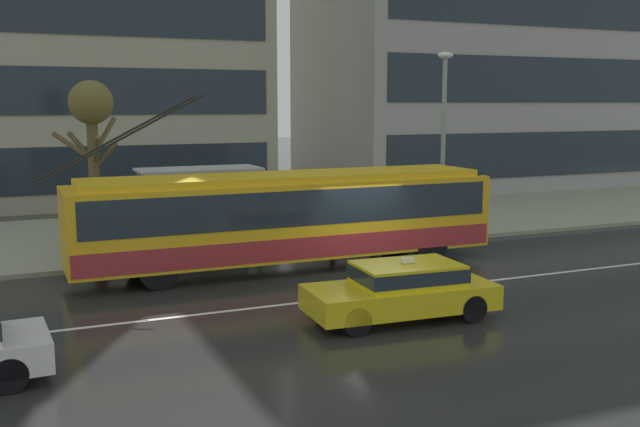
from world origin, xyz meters
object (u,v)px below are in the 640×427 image
trolleybus (287,216)px  pedestrian_at_shelter (377,189)px  pedestrian_walking_past (332,193)px  bus_shelter (197,187)px  street_lamp (444,128)px  pedestrian_waiting_by_pole (100,220)px  street_tree_bare (92,117)px  taxi_oncoming_near (403,288)px  pedestrian_approaching_curb (374,192)px

trolleybus → pedestrian_at_shelter: trolleybus is taller
pedestrian_walking_past → bus_shelter: bearing=178.6°
bus_shelter → pedestrian_walking_past: 4.83m
bus_shelter → street_lamp: street_lamp is taller
pedestrian_waiting_by_pole → bus_shelter: bearing=-8.8°
trolleybus → pedestrian_at_shelter: bearing=37.1°
pedestrian_waiting_by_pole → street_tree_bare: 3.36m
pedestrian_at_shelter → street_lamp: 3.27m
street_lamp → trolleybus: bearing=-161.8°
trolleybus → pedestrian_walking_past: (3.09, 3.65, 0.12)m
taxi_oncoming_near → street_lamp: bearing=52.5°
street_lamp → pedestrian_walking_past: bearing=158.3°
bus_shelter → pedestrian_waiting_by_pole: 3.27m
bus_shelter → pedestrian_at_shelter: bearing=-0.6°
pedestrian_waiting_by_pole → street_lamp: (11.53, -2.04, 2.84)m
taxi_oncoming_near → pedestrian_approaching_curb: bearing=66.4°
bus_shelter → pedestrian_waiting_by_pole: (-3.09, 0.48, -0.97)m
trolleybus → taxi_oncoming_near: size_ratio=3.03×
taxi_oncoming_near → street_tree_bare: (-5.34, 10.96, 3.67)m
trolleybus → pedestrian_at_shelter: (4.89, 3.70, 0.15)m
bus_shelter → pedestrian_approaching_curb: bearing=-8.1°
pedestrian_approaching_curb → street_lamp: (2.37, -0.70, 2.23)m
pedestrian_at_shelter → pedestrian_waiting_by_pole: (-9.70, 0.55, -0.57)m
trolleybus → pedestrian_walking_past: 4.78m
street_tree_bare → taxi_oncoming_near: bearing=-64.0°
pedestrian_at_shelter → pedestrian_walking_past: size_ratio=1.01×
pedestrian_approaching_curb → pedestrian_walking_past: (-1.26, 0.74, -0.06)m
street_tree_bare → pedestrian_approaching_curb: bearing=-13.4°
trolleybus → bus_shelter: (-1.72, 3.76, 0.55)m
pedestrian_at_shelter → pedestrian_approaching_curb: pedestrian_approaching_curb is taller
trolleybus → street_tree_bare: (-4.82, 5.09, 2.83)m
bus_shelter → pedestrian_waiting_by_pole: bus_shelter is taller
taxi_oncoming_near → pedestrian_walking_past: (2.57, 9.52, 0.96)m
pedestrian_approaching_curb → street_lamp: 3.33m
bus_shelter → pedestrian_walking_past: bearing=-1.4°
pedestrian_waiting_by_pole → street_lamp: 12.05m
bus_shelter → pedestrian_at_shelter: bus_shelter is taller
bus_shelter → pedestrian_approaching_curb: size_ratio=1.94×
taxi_oncoming_near → bus_shelter: (-2.24, 9.64, 1.38)m
bus_shelter → pedestrian_at_shelter: size_ratio=2.00×
taxi_oncoming_near → pedestrian_walking_past: pedestrian_walking_past is taller
pedestrian_at_shelter → pedestrian_approaching_curb: (-0.54, -0.79, 0.03)m
pedestrian_approaching_curb → street_tree_bare: size_ratio=0.38×
pedestrian_approaching_curb → street_tree_bare: street_tree_bare is taller
trolleybus → bus_shelter: trolleybus is taller
street_lamp → pedestrian_approaching_curb: bearing=163.6°
taxi_oncoming_near → street_tree_bare: 12.73m
pedestrian_approaching_curb → bus_shelter: bearing=171.9°
trolleybus → pedestrian_approaching_curb: size_ratio=6.43×
bus_shelter → street_lamp: 8.79m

